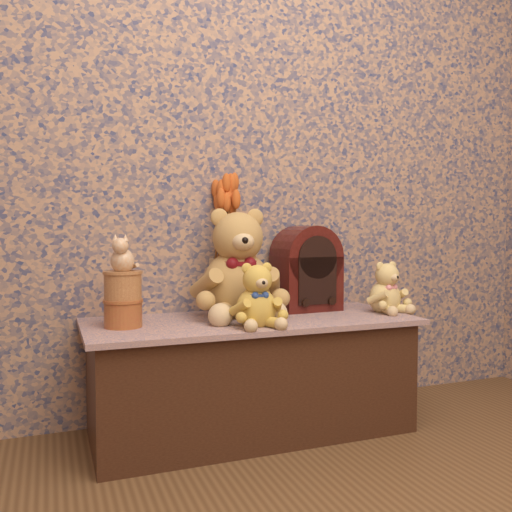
# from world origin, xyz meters

# --- Properties ---
(display_shelf) EXTENTS (1.24, 0.52, 0.44)m
(display_shelf) POSITION_xyz_m (0.00, 1.25, 0.22)
(display_shelf) COLOR #384172
(display_shelf) RESTS_ON ground
(teddy_large) EXTENTS (0.40, 0.46, 0.45)m
(teddy_large) POSITION_xyz_m (-0.03, 1.32, 0.66)
(teddy_large) COLOR #AA8542
(teddy_large) RESTS_ON display_shelf
(teddy_medium) EXTENTS (0.19, 0.23, 0.24)m
(teddy_medium) POSITION_xyz_m (-0.04, 1.10, 0.55)
(teddy_medium) COLOR gold
(teddy_medium) RESTS_ON display_shelf
(teddy_small) EXTENTS (0.21, 0.24, 0.22)m
(teddy_small) POSITION_xyz_m (0.57, 1.21, 0.55)
(teddy_small) COLOR tan
(teddy_small) RESTS_ON display_shelf
(cathedral_radio) EXTENTS (0.27, 0.20, 0.35)m
(cathedral_radio) POSITION_xyz_m (0.29, 1.38, 0.61)
(cathedral_radio) COLOR #3E0F0B
(cathedral_radio) RESTS_ON display_shelf
(ceramic_vase) EXTENTS (0.17, 0.17, 0.22)m
(ceramic_vase) POSITION_xyz_m (-0.04, 1.45, 0.54)
(ceramic_vase) COLOR tan
(ceramic_vase) RESTS_ON display_shelf
(dried_stalks) EXTENTS (0.29, 0.29, 0.44)m
(dried_stalks) POSITION_xyz_m (-0.04, 1.45, 0.87)
(dried_stalks) COLOR #CE5821
(dried_stalks) RESTS_ON ceramic_vase
(biscuit_tin_lower) EXTENTS (0.15, 0.15, 0.09)m
(biscuit_tin_lower) POSITION_xyz_m (-0.48, 1.24, 0.48)
(biscuit_tin_lower) COLOR #AE7B33
(biscuit_tin_lower) RESTS_ON display_shelf
(biscuit_tin_upper) EXTENTS (0.14, 0.14, 0.10)m
(biscuit_tin_upper) POSITION_xyz_m (-0.48, 1.24, 0.58)
(biscuit_tin_upper) COLOR tan
(biscuit_tin_upper) RESTS_ON biscuit_tin_lower
(cat_figurine) EXTENTS (0.12, 0.13, 0.13)m
(cat_figurine) POSITION_xyz_m (-0.48, 1.24, 0.69)
(cat_figurine) COLOR silver
(cat_figurine) RESTS_ON biscuit_tin_upper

